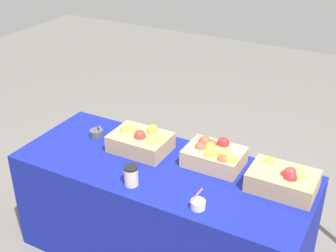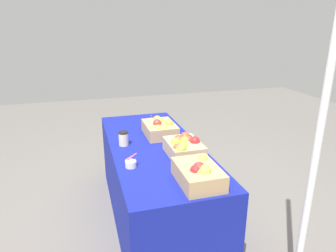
{
  "view_description": "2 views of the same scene",
  "coord_description": "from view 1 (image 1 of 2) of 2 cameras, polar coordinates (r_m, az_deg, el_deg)",
  "views": [
    {
      "loc": [
        1.18,
        -2.08,
        2.3
      ],
      "look_at": [
        0.02,
        0.04,
        1.01
      ],
      "focal_mm": 48.32,
      "sensor_mm": 36.0,
      "label": 1
    },
    {
      "loc": [
        2.43,
        -0.58,
        1.76
      ],
      "look_at": [
        0.17,
        0.08,
        0.96
      ],
      "focal_mm": 32.79,
      "sensor_mm": 36.0,
      "label": 2
    }
  ],
  "objects": [
    {
      "name": "sample_bowl_near",
      "position": [
        2.51,
        3.81,
        -9.82
      ],
      "size": [
        0.08,
        0.09,
        0.11
      ],
      "color": "silver",
      "rests_on": "table"
    },
    {
      "name": "table",
      "position": [
        3.08,
        -0.71,
        -10.9
      ],
      "size": [
        1.9,
        0.76,
        0.74
      ],
      "primitive_type": "cube",
      "color": "navy",
      "rests_on": "ground_plane"
    },
    {
      "name": "apple_crate_right",
      "position": [
        3.0,
        -3.42,
        -1.9
      ],
      "size": [
        0.38,
        0.28,
        0.16
      ],
      "color": "tan",
      "rests_on": "table"
    },
    {
      "name": "apple_crate_left",
      "position": [
        2.7,
        14.38,
        -6.55
      ],
      "size": [
        0.39,
        0.26,
        0.17
      ],
      "color": "tan",
      "rests_on": "table"
    },
    {
      "name": "coffee_cup",
      "position": [
        2.67,
        -4.67,
        -6.28
      ],
      "size": [
        0.08,
        0.08,
        0.12
      ],
      "color": "beige",
      "rests_on": "table"
    },
    {
      "name": "apple_crate_middle",
      "position": [
        2.85,
        5.81,
        -3.63
      ],
      "size": [
        0.36,
        0.26,
        0.16
      ],
      "color": "tan",
      "rests_on": "table"
    },
    {
      "name": "sample_bowl_mid",
      "position": [
        3.22,
        -9.0,
        -0.89
      ],
      "size": [
        0.09,
        0.09,
        0.1
      ],
      "color": "#4C4C51",
      "rests_on": "table"
    }
  ]
}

